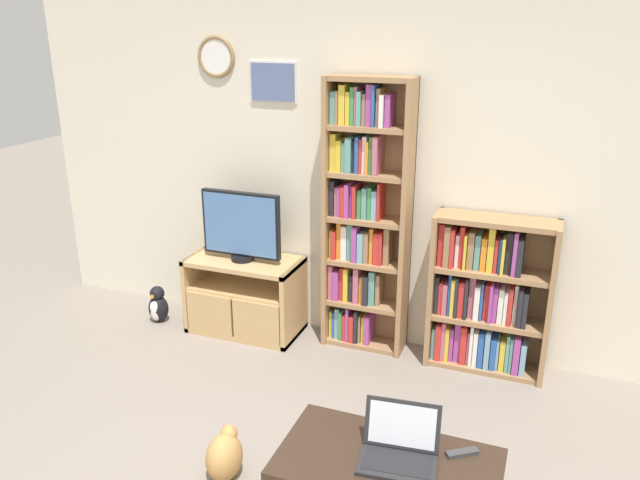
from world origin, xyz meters
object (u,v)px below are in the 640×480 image
at_px(penguin_figurine, 158,306).
at_px(bookshelf_short, 484,298).
at_px(tv_stand, 244,295).
at_px(coffee_table, 388,468).
at_px(cat, 225,456).
at_px(bookshelf_tall, 363,219).
at_px(laptop, 400,447).
at_px(remote_near_laptop, 462,453).
at_px(television, 241,226).

bearing_deg(penguin_figurine, bookshelf_short, 5.46).
height_order(tv_stand, coffee_table, tv_stand).
xyz_separation_m(coffee_table, cat, (-0.92, 0.05, -0.23)).
xyz_separation_m(bookshelf_tall, penguin_figurine, (-1.68, -0.26, -0.87)).
bearing_deg(laptop, remote_near_laptop, 20.14).
bearing_deg(coffee_table, tv_stand, 134.88).
distance_m(tv_stand, bookshelf_tall, 1.17).
bearing_deg(coffee_table, bookshelf_tall, 111.27).
distance_m(tv_stand, penguin_figurine, 0.78).
bearing_deg(cat, penguin_figurine, 133.79).
bearing_deg(cat, coffee_table, -3.95).
bearing_deg(bookshelf_tall, remote_near_laptop, -57.69).
bearing_deg(cat, television, 112.85).
bearing_deg(penguin_figurine, tv_stand, 8.98).
relative_size(bookshelf_short, cat, 2.65).
bearing_deg(bookshelf_short, penguin_figurine, -174.54).
bearing_deg(remote_near_laptop, cat, 61.09).
relative_size(bookshelf_tall, penguin_figurine, 6.49).
relative_size(tv_stand, remote_near_laptop, 5.66).
xyz_separation_m(bookshelf_short, laptop, (-0.18, -1.72, -0.06)).
bearing_deg(remote_near_laptop, laptop, 81.91).
bearing_deg(remote_near_laptop, penguin_figurine, 29.01).
distance_m(coffee_table, remote_near_laptop, 0.37).
height_order(bookshelf_tall, remote_near_laptop, bookshelf_tall).
bearing_deg(tv_stand, television, -59.05).
bearing_deg(tv_stand, bookshelf_short, 4.01).
relative_size(tv_stand, television, 1.39).
xyz_separation_m(tv_stand, cat, (0.70, -1.58, -0.17)).
bearing_deg(tv_stand, bookshelf_tall, 8.88).
distance_m(coffee_table, penguin_figurine, 2.82).
height_order(television, laptop, television).
xyz_separation_m(television, bookshelf_tall, (0.93, 0.15, 0.12)).
relative_size(bookshelf_tall, coffee_table, 1.93).
distance_m(television, coffee_table, 2.35).
bearing_deg(coffee_table, laptop, 35.51).
bearing_deg(television, laptop, -43.71).
distance_m(bookshelf_short, penguin_figurine, 2.63).
bearing_deg(laptop, bookshelf_short, 77.82).
distance_m(laptop, penguin_figurine, 2.85).
xyz_separation_m(tv_stand, coffee_table, (1.62, -1.62, 0.06)).
distance_m(tv_stand, bookshelf_short, 1.86).
height_order(bookshelf_tall, cat, bookshelf_tall).
height_order(bookshelf_tall, laptop, bookshelf_tall).
relative_size(coffee_table, remote_near_laptop, 6.71).
xyz_separation_m(bookshelf_tall, remote_near_laptop, (1.01, -1.60, -0.59)).
relative_size(tv_stand, penguin_figurine, 2.83).
distance_m(laptop, cat, 1.02).
bearing_deg(coffee_table, cat, 177.07).
distance_m(bookshelf_short, cat, 2.09).
height_order(coffee_table, remote_near_laptop, remote_near_laptop).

